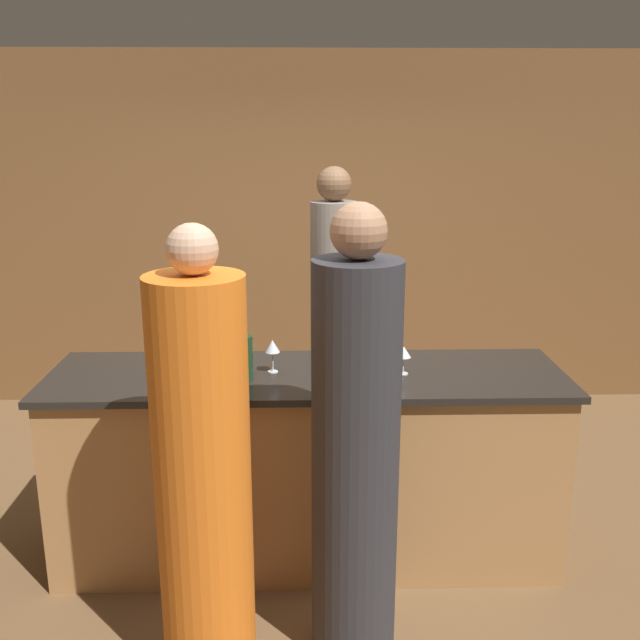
# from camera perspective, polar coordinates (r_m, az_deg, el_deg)

# --- Properties ---
(ground_plane) EXTENTS (14.00, 14.00, 0.00)m
(ground_plane) POSITION_cam_1_polar(r_m,az_deg,el_deg) (4.07, -0.98, -17.97)
(ground_plane) COLOR brown
(back_wall) EXTENTS (8.00, 0.06, 2.80)m
(back_wall) POSITION_cam_1_polar(r_m,az_deg,el_deg) (5.77, -1.23, 6.97)
(back_wall) COLOR brown
(back_wall) RESTS_ON ground_plane
(bar_counter) EXTENTS (2.62, 0.75, 1.02)m
(bar_counter) POSITION_cam_1_polar(r_m,az_deg,el_deg) (3.81, -1.01, -11.50)
(bar_counter) COLOR #B27F4C
(bar_counter) RESTS_ON ground_plane
(bartender) EXTENTS (0.28, 0.28, 2.00)m
(bartender) POSITION_cam_1_polar(r_m,az_deg,el_deg) (4.47, 1.07, -1.30)
(bartender) COLOR gray
(bartender) RESTS_ON ground_plane
(guest_0) EXTENTS (0.38, 0.38, 1.90)m
(guest_0) POSITION_cam_1_polar(r_m,az_deg,el_deg) (2.91, -9.33, -12.59)
(guest_0) COLOR orange
(guest_0) RESTS_ON ground_plane
(guest_1) EXTENTS (0.36, 0.36, 1.96)m
(guest_1) POSITION_cam_1_polar(r_m,az_deg,el_deg) (3.00, 2.85, -10.85)
(guest_1) COLOR #2D2D33
(guest_1) RESTS_ON ground_plane
(wine_bottle_0) EXTENTS (0.08, 0.08, 0.31)m
(wine_bottle_0) POSITION_cam_1_polar(r_m,az_deg,el_deg) (3.50, -6.01, -2.95)
(wine_bottle_0) COLOR #19381E
(wine_bottle_0) RESTS_ON bar_counter
(wine_glass_0) EXTENTS (0.08, 0.08, 0.17)m
(wine_glass_0) POSITION_cam_1_polar(r_m,az_deg,el_deg) (3.34, 1.79, -3.57)
(wine_glass_0) COLOR silver
(wine_glass_0) RESTS_ON bar_counter
(wine_glass_1) EXTENTS (0.08, 0.08, 0.15)m
(wine_glass_1) POSITION_cam_1_polar(r_m,az_deg,el_deg) (3.38, -11.43, -3.89)
(wine_glass_1) COLOR silver
(wine_glass_1) RESTS_ON bar_counter
(wine_glass_2) EXTENTS (0.07, 0.07, 0.15)m
(wine_glass_2) POSITION_cam_1_polar(r_m,az_deg,el_deg) (3.58, 6.71, -2.62)
(wine_glass_2) COLOR silver
(wine_glass_2) RESTS_ON bar_counter
(wine_glass_3) EXTENTS (0.07, 0.07, 0.17)m
(wine_glass_3) POSITION_cam_1_polar(r_m,az_deg,el_deg) (3.59, -3.82, -2.18)
(wine_glass_3) COLOR silver
(wine_glass_3) RESTS_ON bar_counter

